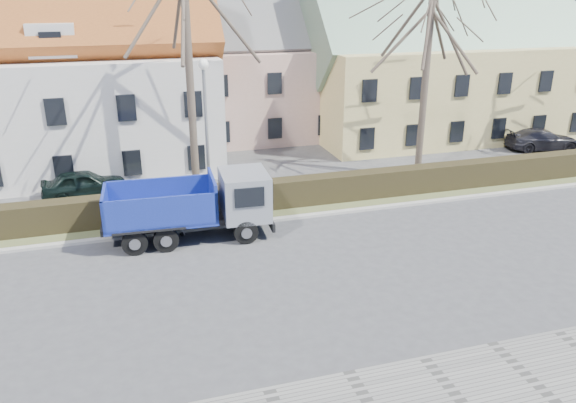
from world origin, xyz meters
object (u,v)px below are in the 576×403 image
object	(u,v)px
dump_truck	(183,207)
parked_car_a	(84,184)
parked_car_b	(542,139)
streetlight	(207,136)
cart_frame	(173,229)

from	to	relation	value
dump_truck	parked_car_a	distance (m)	7.55
dump_truck	parked_car_b	size ratio (longest dim) A/B	1.52
dump_truck	streetlight	world-z (taller)	streetlight
streetlight	dump_truck	bearing A→B (deg)	-116.37
streetlight	parked_car_a	bearing A→B (deg)	150.63
dump_truck	cart_frame	distance (m)	1.22
streetlight	cart_frame	xyz separation A→B (m)	(-1.98, -2.73, -3.15)
parked_car_a	parked_car_b	xyz separation A→B (m)	(27.27, 0.73, -0.02)
cart_frame	parked_car_b	bearing A→B (deg)	15.73
streetlight	parked_car_b	size ratio (longest dim) A/B	1.53
cart_frame	parked_car_a	world-z (taller)	parked_car_a
dump_truck	cart_frame	size ratio (longest dim) A/B	10.59
cart_frame	parked_car_b	xyz separation A→B (m)	(23.60, 6.65, 0.36)
dump_truck	streetlight	xyz separation A→B (m)	(1.55, 3.13, 2.07)
dump_truck	parked_car_a	size ratio (longest dim) A/B	1.74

